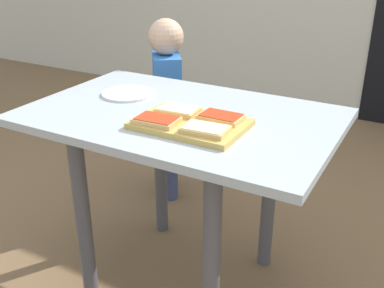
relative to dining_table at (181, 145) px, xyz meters
The scene contains 9 objects.
ground_plane 0.65m from the dining_table, ahead, with size 16.00×16.00×0.00m, color brown.
dining_table is the anchor object (origin of this frame).
cutting_board 0.20m from the dining_table, 45.34° to the right, with size 0.38×0.26×0.02m, color tan.
pizza_slice_near_left 0.23m from the dining_table, 87.84° to the right, with size 0.15×0.11×0.02m.
pizza_slice_far_left 0.17m from the dining_table, 68.59° to the right, with size 0.16×0.11×0.02m.
pizza_slice_far_right 0.25m from the dining_table, 11.46° to the right, with size 0.15×0.10×0.02m.
pizza_slice_near_right 0.29m from the dining_table, 40.53° to the right, with size 0.16×0.11×0.02m.
plate_white_left 0.34m from the dining_table, 164.84° to the left, with size 0.22×0.22×0.01m, color white.
child_left 0.77m from the dining_table, 125.69° to the left, with size 0.25×0.28×1.00m.
Camera 1 is at (0.81, -1.38, 1.38)m, focal length 42.77 mm.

